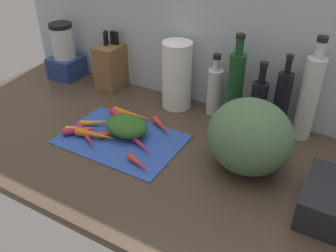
{
  "coord_description": "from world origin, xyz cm",
  "views": [
    {
      "loc": [
        58.58,
        -84.85,
        73.31
      ],
      "look_at": [
        11.64,
        -2.82,
        12.52
      ],
      "focal_mm": 38.41,
      "sensor_mm": 36.0,
      "label": 1
    }
  ],
  "objects_px": {
    "carrot_3": "(95,135)",
    "paper_towel_roll": "(177,75)",
    "carrot_7": "(87,136)",
    "carrot_2": "(81,129)",
    "knife_block": "(112,65)",
    "carrot_8": "(132,115)",
    "bottle_4": "(309,97)",
    "carrot_1": "(162,126)",
    "bottle_2": "(258,105)",
    "bottle_3": "(281,103)",
    "cutting_board": "(121,139)",
    "carrot_0": "(121,119)",
    "carrot_5": "(81,130)",
    "winter_squash": "(250,137)",
    "carrot_4": "(139,163)",
    "blender_appliance": "(65,55)",
    "bottle_1": "(235,88)",
    "carrot_9": "(140,144)",
    "bottle_0": "(214,90)",
    "carrot_10": "(117,132)",
    "carrot_6": "(98,122)"
  },
  "relations": [
    {
      "from": "carrot_6",
      "to": "paper_towel_roll",
      "type": "distance_m",
      "value": 0.36
    },
    {
      "from": "carrot_5",
      "to": "bottle_2",
      "type": "relative_size",
      "value": 0.47
    },
    {
      "from": "cutting_board",
      "to": "carrot_3",
      "type": "xyz_separation_m",
      "value": [
        -0.08,
        -0.05,
        0.02
      ]
    },
    {
      "from": "knife_block",
      "to": "bottle_3",
      "type": "bearing_deg",
      "value": -0.81
    },
    {
      "from": "carrot_5",
      "to": "winter_squash",
      "type": "xyz_separation_m",
      "value": [
        0.58,
        0.12,
        0.1
      ]
    },
    {
      "from": "carrot_0",
      "to": "carrot_4",
      "type": "xyz_separation_m",
      "value": [
        0.2,
        -0.18,
        -0.01
      ]
    },
    {
      "from": "carrot_3",
      "to": "carrot_1",
      "type": "bearing_deg",
      "value": 44.27
    },
    {
      "from": "carrot_1",
      "to": "bottle_2",
      "type": "relative_size",
      "value": 0.46
    },
    {
      "from": "bottle_1",
      "to": "bottle_3",
      "type": "height_order",
      "value": "bottle_1"
    },
    {
      "from": "cutting_board",
      "to": "paper_towel_roll",
      "type": "xyz_separation_m",
      "value": [
        0.05,
        0.32,
        0.13
      ]
    },
    {
      "from": "carrot_4",
      "to": "bottle_4",
      "type": "distance_m",
      "value": 0.61
    },
    {
      "from": "winter_squash",
      "to": "bottle_1",
      "type": "distance_m",
      "value": 0.27
    },
    {
      "from": "carrot_2",
      "to": "carrot_8",
      "type": "xyz_separation_m",
      "value": [
        0.11,
        0.17,
        0.0
      ]
    },
    {
      "from": "carrot_9",
      "to": "carrot_0",
      "type": "bearing_deg",
      "value": 147.45
    },
    {
      "from": "carrot_2",
      "to": "carrot_3",
      "type": "relative_size",
      "value": 0.71
    },
    {
      "from": "bottle_3",
      "to": "cutting_board",
      "type": "bearing_deg",
      "value": -145.03
    },
    {
      "from": "carrot_7",
      "to": "carrot_9",
      "type": "bearing_deg",
      "value": 17.41
    },
    {
      "from": "carrot_7",
      "to": "bottle_3",
      "type": "distance_m",
      "value": 0.69
    },
    {
      "from": "carrot_5",
      "to": "knife_block",
      "type": "xyz_separation_m",
      "value": [
        -0.14,
        0.38,
        0.08
      ]
    },
    {
      "from": "carrot_2",
      "to": "bottle_3",
      "type": "distance_m",
      "value": 0.72
    },
    {
      "from": "carrot_0",
      "to": "carrot_2",
      "type": "distance_m",
      "value": 0.15
    },
    {
      "from": "bottle_3",
      "to": "carrot_3",
      "type": "bearing_deg",
      "value": -145.45
    },
    {
      "from": "carrot_9",
      "to": "winter_squash",
      "type": "bearing_deg",
      "value": 13.14
    },
    {
      "from": "knife_block",
      "to": "bottle_4",
      "type": "relative_size",
      "value": 0.67
    },
    {
      "from": "carrot_4",
      "to": "knife_block",
      "type": "xyz_separation_m",
      "value": [
        -0.43,
        0.43,
        0.08
      ]
    },
    {
      "from": "carrot_0",
      "to": "carrot_10",
      "type": "height_order",
      "value": "carrot_0"
    },
    {
      "from": "carrot_7",
      "to": "carrot_2",
      "type": "bearing_deg",
      "value": 151.48
    },
    {
      "from": "cutting_board",
      "to": "bottle_4",
      "type": "bearing_deg",
      "value": 32.09
    },
    {
      "from": "cutting_board",
      "to": "bottle_3",
      "type": "height_order",
      "value": "bottle_3"
    },
    {
      "from": "paper_towel_roll",
      "to": "bottle_3",
      "type": "xyz_separation_m",
      "value": [
        0.41,
        0.01,
        -0.01
      ]
    },
    {
      "from": "carrot_3",
      "to": "paper_towel_roll",
      "type": "height_order",
      "value": "paper_towel_roll"
    },
    {
      "from": "carrot_1",
      "to": "carrot_9",
      "type": "height_order",
      "value": "carrot_1"
    },
    {
      "from": "carrot_1",
      "to": "carrot_0",
      "type": "bearing_deg",
      "value": -166.72
    },
    {
      "from": "bottle_3",
      "to": "bottle_2",
      "type": "bearing_deg",
      "value": -165.23
    },
    {
      "from": "carrot_4",
      "to": "bottle_2",
      "type": "relative_size",
      "value": 0.4
    },
    {
      "from": "carrot_5",
      "to": "winter_squash",
      "type": "height_order",
      "value": "winter_squash"
    },
    {
      "from": "carrot_10",
      "to": "paper_towel_roll",
      "type": "bearing_deg",
      "value": 76.16
    },
    {
      "from": "carrot_2",
      "to": "bottle_2",
      "type": "xyz_separation_m",
      "value": [
        0.54,
        0.34,
        0.08
      ]
    },
    {
      "from": "blender_appliance",
      "to": "bottle_1",
      "type": "distance_m",
      "value": 0.84
    },
    {
      "from": "carrot_2",
      "to": "bottle_4",
      "type": "bearing_deg",
      "value": 28.71
    },
    {
      "from": "cutting_board",
      "to": "carrot_0",
      "type": "bearing_deg",
      "value": 125.99
    },
    {
      "from": "knife_block",
      "to": "carrot_8",
      "type": "bearing_deg",
      "value": -40.01
    },
    {
      "from": "carrot_9",
      "to": "bottle_1",
      "type": "distance_m",
      "value": 0.4
    },
    {
      "from": "carrot_4",
      "to": "knife_block",
      "type": "distance_m",
      "value": 0.62
    },
    {
      "from": "bottle_2",
      "to": "bottle_3",
      "type": "xyz_separation_m",
      "value": [
        0.08,
        0.02,
        0.02
      ]
    },
    {
      "from": "carrot_7",
      "to": "bottle_0",
      "type": "height_order",
      "value": "bottle_0"
    },
    {
      "from": "winter_squash",
      "to": "carrot_7",
      "type": "bearing_deg",
      "value": -165.36
    },
    {
      "from": "carrot_5",
      "to": "bottle_4",
      "type": "relative_size",
      "value": 0.34
    },
    {
      "from": "carrot_8",
      "to": "knife_block",
      "type": "height_order",
      "value": "knife_block"
    },
    {
      "from": "bottle_1",
      "to": "carrot_0",
      "type": "bearing_deg",
      "value": -148.99
    }
  ]
}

